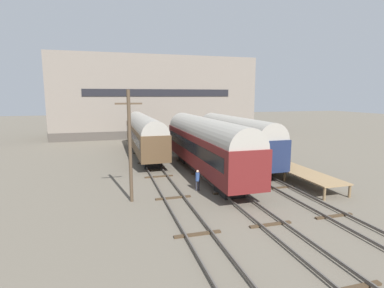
{
  "coord_description": "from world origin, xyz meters",
  "views": [
    {
      "loc": [
        -8.83,
        -23.32,
        7.36
      ],
      "look_at": [
        0.0,
        7.28,
        2.2
      ],
      "focal_mm": 28.0,
      "sensor_mm": 36.0,
      "label": 1
    }
  ],
  "objects_px": {
    "person_worker": "(198,178)",
    "utility_pole": "(130,145)",
    "bench": "(283,160)",
    "train_car_brown": "(144,133)",
    "train_car_maroon": "(205,143)",
    "train_car_navy": "(235,138)"
  },
  "relations": [
    {
      "from": "train_car_brown",
      "to": "train_car_maroon",
      "type": "bearing_deg",
      "value": -67.48
    },
    {
      "from": "train_car_navy",
      "to": "bench",
      "type": "relative_size",
      "value": 11.21
    },
    {
      "from": "utility_pole",
      "to": "train_car_navy",
      "type": "bearing_deg",
      "value": 36.14
    },
    {
      "from": "person_worker",
      "to": "bench",
      "type": "bearing_deg",
      "value": 11.92
    },
    {
      "from": "train_car_navy",
      "to": "train_car_maroon",
      "type": "distance_m",
      "value": 5.32
    },
    {
      "from": "person_worker",
      "to": "utility_pole",
      "type": "xyz_separation_m",
      "value": [
        -5.17,
        -1.04,
        3.05
      ]
    },
    {
      "from": "train_car_navy",
      "to": "train_car_maroon",
      "type": "height_order",
      "value": "train_car_maroon"
    },
    {
      "from": "train_car_navy",
      "to": "utility_pole",
      "type": "xyz_separation_m",
      "value": [
        -11.7,
        -8.55,
        1.13
      ]
    },
    {
      "from": "train_car_maroon",
      "to": "person_worker",
      "type": "height_order",
      "value": "train_car_maroon"
    },
    {
      "from": "train_car_navy",
      "to": "bench",
      "type": "distance_m",
      "value": 6.24
    },
    {
      "from": "train_car_brown",
      "to": "bench",
      "type": "distance_m",
      "value": 17.24
    },
    {
      "from": "train_car_maroon",
      "to": "bench",
      "type": "distance_m",
      "value": 7.28
    },
    {
      "from": "person_worker",
      "to": "utility_pole",
      "type": "height_order",
      "value": "utility_pole"
    },
    {
      "from": "train_car_maroon",
      "to": "utility_pole",
      "type": "relative_size",
      "value": 2.34
    },
    {
      "from": "train_car_brown",
      "to": "bench",
      "type": "relative_size",
      "value": 13.18
    },
    {
      "from": "bench",
      "to": "person_worker",
      "type": "bearing_deg",
      "value": -168.08
    },
    {
      "from": "train_car_navy",
      "to": "person_worker",
      "type": "bearing_deg",
      "value": -131.04
    },
    {
      "from": "train_car_brown",
      "to": "train_car_navy",
      "type": "bearing_deg",
      "value": -40.76
    },
    {
      "from": "train_car_brown",
      "to": "bench",
      "type": "bearing_deg",
      "value": -50.24
    },
    {
      "from": "utility_pole",
      "to": "bench",
      "type": "bearing_deg",
      "value": 11.72
    },
    {
      "from": "train_car_brown",
      "to": "utility_pole",
      "type": "xyz_separation_m",
      "value": [
        -2.94,
        -16.1,
        1.19
      ]
    },
    {
      "from": "train_car_brown",
      "to": "train_car_maroon",
      "type": "height_order",
      "value": "train_car_maroon"
    }
  ]
}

